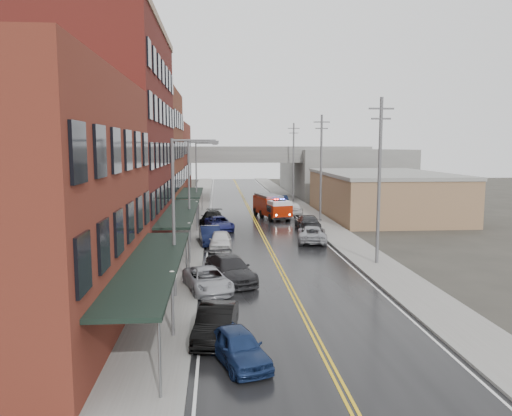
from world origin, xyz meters
TOP-DOWN VIEW (x-y plane):
  - ground at (0.00, 0.00)m, footprint 220.00×220.00m
  - road at (0.00, 30.00)m, footprint 11.00×160.00m
  - sidewalk_left at (-7.30, 30.00)m, footprint 3.00×160.00m
  - sidewalk_right at (7.30, 30.00)m, footprint 3.00×160.00m
  - curb_left at (-5.65, 30.00)m, footprint 0.30×160.00m
  - curb_right at (5.65, 30.00)m, footprint 0.30×160.00m
  - brick_building_a at (-13.30, 4.00)m, footprint 9.00×18.00m
  - brick_building_b at (-13.30, 23.00)m, footprint 9.00×20.00m
  - brick_building_c at (-13.30, 40.50)m, footprint 9.00×15.00m
  - brick_building_far at (-13.30, 58.00)m, footprint 9.00×20.00m
  - tan_building at (16.00, 40.00)m, footprint 14.00×22.00m
  - right_far_block at (18.00, 70.00)m, footprint 18.00×30.00m
  - awning_0 at (-7.49, 4.00)m, footprint 2.60×16.00m
  - awning_1 at (-7.49, 23.00)m, footprint 2.60×18.00m
  - awning_2 at (-7.49, 40.50)m, footprint 2.60×13.00m
  - globe_lamp_0 at (-6.40, 2.00)m, footprint 0.44×0.44m
  - globe_lamp_1 at (-6.40, 16.00)m, footprint 0.44×0.44m
  - globe_lamp_2 at (-6.40, 30.00)m, footprint 0.44×0.44m
  - street_lamp_0 at (-6.55, 8.00)m, footprint 2.64×0.22m
  - street_lamp_1 at (-6.55, 24.00)m, footprint 2.64×0.22m
  - street_lamp_2 at (-6.55, 40.00)m, footprint 2.64×0.22m
  - utility_pole_0 at (7.20, 15.00)m, footprint 1.80×0.24m
  - utility_pole_1 at (7.20, 35.00)m, footprint 1.80×0.24m
  - utility_pole_2 at (7.20, 55.00)m, footprint 1.80×0.24m
  - overpass at (0.00, 62.00)m, footprint 40.00×10.00m
  - fire_truck at (2.15, 38.87)m, footprint 4.33×7.87m
  - parked_car_left_0 at (-3.60, -0.80)m, footprint 2.88×4.41m
  - parked_car_left_1 at (-4.47, 1.80)m, footprint 2.22×4.73m
  - parked_car_left_2 at (-4.98, 9.24)m, footprint 3.46×5.39m
  - parked_car_left_3 at (-3.60, 11.30)m, footprint 3.81×5.97m
  - parked_car_left_4 at (-4.12, 21.20)m, footprint 1.96×4.58m
  - parked_car_left_5 at (-5.00, 23.46)m, footprint 2.19×5.01m
  - parked_car_left_6 at (-4.18, 30.83)m, footprint 3.41×5.50m
  - parked_car_left_7 at (-5.00, 34.80)m, footprint 2.74×5.36m
  - parked_car_right_0 at (4.10, 23.80)m, footprint 3.32×5.72m
  - parked_car_right_1 at (4.92, 30.33)m, footprint 2.34×5.45m
  - parked_car_right_2 at (4.78, 41.80)m, footprint 2.96×5.21m
  - parked_car_right_3 at (5.00, 52.20)m, footprint 1.64×4.48m

SIDE VIEW (x-z plane):
  - ground at x=0.00m, z-range 0.00..0.00m
  - road at x=0.00m, z-range 0.00..0.02m
  - sidewalk_left at x=-7.30m, z-range 0.00..0.15m
  - sidewalk_right at x=7.30m, z-range 0.00..0.15m
  - curb_left at x=-5.65m, z-range 0.00..0.15m
  - curb_right at x=5.65m, z-range 0.00..0.15m
  - parked_car_left_2 at x=-4.98m, z-range 0.00..1.38m
  - parked_car_left_0 at x=-3.60m, z-range 0.00..1.40m
  - parked_car_left_6 at x=-4.18m, z-range 0.00..1.42m
  - parked_car_right_3 at x=5.00m, z-range 0.00..1.46m
  - parked_car_left_7 at x=-5.00m, z-range 0.00..1.49m
  - parked_car_left_1 at x=-4.47m, z-range 0.00..1.50m
  - parked_car_right_0 at x=4.10m, z-range 0.00..1.50m
  - parked_car_left_4 at x=-4.12m, z-range 0.00..1.54m
  - parked_car_right_1 at x=4.92m, z-range 0.00..1.57m
  - parked_car_left_5 at x=-5.00m, z-range 0.00..1.60m
  - parked_car_left_3 at x=-3.60m, z-range 0.00..1.61m
  - parked_car_right_2 at x=4.78m, z-range 0.00..1.67m
  - fire_truck at x=2.15m, z-range 0.11..2.86m
  - globe_lamp_0 at x=-6.40m, z-range 0.75..3.87m
  - globe_lamp_1 at x=-6.40m, z-range 0.75..3.87m
  - globe_lamp_2 at x=-6.40m, z-range 0.75..3.87m
  - tan_building at x=16.00m, z-range 0.00..5.00m
  - awning_2 at x=-7.49m, z-range 1.44..4.53m
  - awning_0 at x=-7.49m, z-range 1.44..4.53m
  - awning_1 at x=-7.49m, z-range 1.44..4.53m
  - right_far_block at x=18.00m, z-range 0.00..8.00m
  - street_lamp_0 at x=-6.55m, z-range 0.69..9.69m
  - street_lamp_1 at x=-6.55m, z-range 0.69..9.69m
  - street_lamp_2 at x=-6.55m, z-range 0.69..9.69m
  - overpass at x=0.00m, z-range 2.24..9.74m
  - brick_building_a at x=-13.30m, z-range 0.00..12.00m
  - brick_building_far at x=-13.30m, z-range 0.00..12.00m
  - utility_pole_0 at x=7.20m, z-range 0.31..12.31m
  - utility_pole_1 at x=7.20m, z-range 0.31..12.31m
  - utility_pole_2 at x=7.20m, z-range 0.31..12.31m
  - brick_building_c at x=-13.30m, z-range 0.00..15.00m
  - brick_building_b at x=-13.30m, z-range 0.00..18.00m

